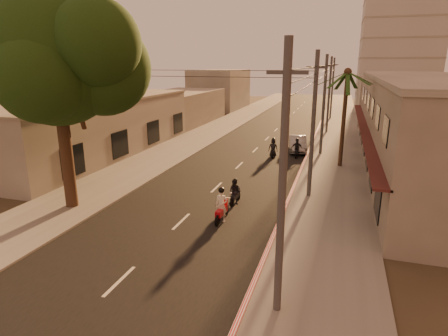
{
  "coord_description": "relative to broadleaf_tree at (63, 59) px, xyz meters",
  "views": [
    {
      "loc": [
        7.77,
        -15.09,
        8.26
      ],
      "look_at": [
        0.96,
        6.65,
        1.84
      ],
      "focal_mm": 30.0,
      "sensor_mm": 36.0,
      "label": 1
    }
  ],
  "objects": [
    {
      "name": "sidewalk_left",
      "position": [
        -0.89,
        17.86,
        -8.42
      ],
      "size": [
        5.0,
        140.0,
        0.12
      ],
      "primitive_type": "cube",
      "color": "slate",
      "rests_on": "ground"
    },
    {
      "name": "scooter_red",
      "position": [
        8.67,
        0.54,
        -7.62
      ],
      "size": [
        0.75,
        1.99,
        1.96
      ],
      "rotation": [
        0.0,
        0.0,
        -0.03
      ],
      "color": "black",
      "rests_on": "ground"
    },
    {
      "name": "sidewalk_right",
      "position": [
        14.11,
        17.86,
        -8.42
      ],
      "size": [
        5.0,
        140.0,
        0.12
      ],
      "primitive_type": "cube",
      "color": "slate",
      "rests_on": "ground"
    },
    {
      "name": "ground",
      "position": [
        6.61,
        -2.14,
        -8.48
      ],
      "size": [
        160.0,
        160.0,
        0.0
      ],
      "primitive_type": "plane",
      "color": "#383023",
      "rests_on": "ground"
    },
    {
      "name": "road",
      "position": [
        6.61,
        17.86,
        -8.47
      ],
      "size": [
        10.0,
        140.0,
        0.02
      ],
      "primitive_type": "cube",
      "color": "black",
      "rests_on": "ground"
    },
    {
      "name": "filler_left_near",
      "position": [
        -7.39,
        31.86,
        -6.28
      ],
      "size": [
        8.0,
        14.0,
        4.4
      ],
      "primitive_type": "cube",
      "color": "#A39F93",
      "rests_on": "ground"
    },
    {
      "name": "scooter_far_a",
      "position": [
        8.76,
        15.54,
        -7.67
      ],
      "size": [
        0.95,
        1.83,
        1.8
      ],
      "rotation": [
        0.0,
        0.0,
        0.11
      ],
      "color": "black",
      "rests_on": "ground"
    },
    {
      "name": "left_building",
      "position": [
        -7.37,
        11.86,
        -5.88
      ],
      "size": [
        8.2,
        24.2,
        5.2
      ],
      "color": "#A39F93",
      "rests_on": "ground"
    },
    {
      "name": "scooter_mid_b",
      "position": [
        10.81,
        16.13,
        -7.69
      ],
      "size": [
        1.02,
        1.8,
        1.76
      ],
      "rotation": [
        0.0,
        0.0,
        0.05
      ],
      "color": "black",
      "rests_on": "ground"
    },
    {
      "name": "scooter_mid_a",
      "position": [
        8.66,
        3.26,
        -7.74
      ],
      "size": [
        0.83,
        1.66,
        1.62
      ],
      "rotation": [
        0.0,
        0.0,
        -0.07
      ],
      "color": "black",
      "rests_on": "ground"
    },
    {
      "name": "utility_poles",
      "position": [
        12.81,
        17.86,
        -1.94
      ],
      "size": [
        1.2,
        48.26,
        9.0
      ],
      "color": "#38383A",
      "rests_on": "ground"
    },
    {
      "name": "curb_stripe",
      "position": [
        11.71,
        12.86,
        -8.38
      ],
      "size": [
        0.2,
        60.0,
        0.2
      ],
      "primitive_type": "cube",
      "color": "red",
      "rests_on": "ground"
    },
    {
      "name": "broadleaf_tree",
      "position": [
        0.0,
        0.0,
        0.0
      ],
      "size": [
        9.6,
        8.7,
        12.1
      ],
      "color": "black",
      "rests_on": "ground"
    },
    {
      "name": "distant_tower",
      "position": [
        22.61,
        53.86,
        5.52
      ],
      "size": [
        12.1,
        12.1,
        28.0
      ],
      "color": "#B7B5B2",
      "rests_on": "ground"
    },
    {
      "name": "shophouse_row",
      "position": [
        20.57,
        15.86,
        -4.83
      ],
      "size": [
        8.8,
        34.2,
        7.3
      ],
      "color": "gray",
      "rests_on": "ground"
    },
    {
      "name": "palm_tree",
      "position": [
        14.61,
        13.86,
        -1.33
      ],
      "size": [
        5.0,
        5.0,
        8.2
      ],
      "color": "black",
      "rests_on": "ground"
    },
    {
      "name": "filler_right",
      "position": [
        20.61,
        42.86,
        -5.48
      ],
      "size": [
        8.0,
        14.0,
        6.0
      ],
      "primitive_type": "cube",
      "color": "#A39F93",
      "rests_on": "ground"
    },
    {
      "name": "parked_car",
      "position": [
        10.6,
        18.63,
        -7.74
      ],
      "size": [
        2.99,
        4.95,
        1.47
      ],
      "primitive_type": "imported",
      "rotation": [
        0.0,
        0.0,
        0.16
      ],
      "color": "gray",
      "rests_on": "ground"
    },
    {
      "name": "filler_left_far",
      "position": [
        -7.39,
        49.86,
        -4.98
      ],
      "size": [
        8.0,
        14.0,
        7.0
      ],
      "primitive_type": "cube",
      "color": "#A39F93",
      "rests_on": "ground"
    }
  ]
}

